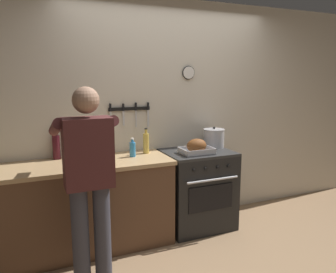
% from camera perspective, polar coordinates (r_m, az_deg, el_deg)
% --- Properties ---
extents(wall_back, '(6.00, 0.13, 2.60)m').
position_cam_1_polar(wall_back, '(3.93, -0.11, 3.96)').
color(wall_back, beige).
rests_on(wall_back, ground).
extents(counter_block, '(2.03, 0.65, 0.90)m').
position_cam_1_polar(counter_block, '(3.49, -16.42, -11.68)').
color(counter_block, brown).
rests_on(counter_block, ground).
extents(stove, '(0.76, 0.67, 0.90)m').
position_cam_1_polar(stove, '(3.90, 5.04, -8.98)').
color(stove, black).
rests_on(stove, ground).
extents(person_cook, '(0.51, 0.63, 1.66)m').
position_cam_1_polar(person_cook, '(2.76, -13.52, -6.45)').
color(person_cook, '#383842').
rests_on(person_cook, ground).
extents(roasting_pan, '(0.35, 0.26, 0.17)m').
position_cam_1_polar(roasting_pan, '(3.63, 4.95, -1.84)').
color(roasting_pan, '#B7B7BC').
rests_on(roasting_pan, stove).
extents(stock_pot, '(0.25, 0.25, 0.25)m').
position_cam_1_polar(stock_pot, '(3.97, 7.89, -0.29)').
color(stock_pot, '#B7B7BC').
rests_on(stock_pot, stove).
extents(cutting_board, '(0.36, 0.24, 0.02)m').
position_cam_1_polar(cutting_board, '(3.29, -14.02, -4.54)').
color(cutting_board, tan).
rests_on(cutting_board, counter_block).
extents(bottle_wine_red, '(0.08, 0.08, 0.32)m').
position_cam_1_polar(bottle_wine_red, '(3.56, -18.68, -1.62)').
color(bottle_wine_red, '#47141E').
rests_on(bottle_wine_red, counter_block).
extents(bottle_dish_soap, '(0.06, 0.06, 0.20)m').
position_cam_1_polar(bottle_dish_soap, '(3.50, -6.13, -2.15)').
color(bottle_dish_soap, '#338CCC').
rests_on(bottle_dish_soap, counter_block).
extents(bottle_cooking_oil, '(0.07, 0.07, 0.28)m').
position_cam_1_polar(bottle_cooking_oil, '(3.64, -3.80, -1.08)').
color(bottle_cooking_oil, gold).
rests_on(bottle_cooking_oil, counter_block).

